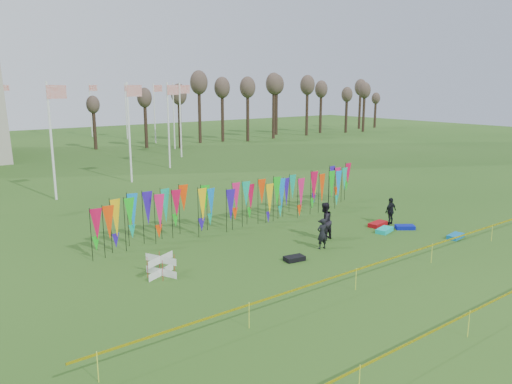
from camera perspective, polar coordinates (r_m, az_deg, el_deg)
ground at (r=22.77m, az=10.84°, el=-8.02°), size 160.00×160.00×0.00m
banner_row at (r=28.20m, az=-0.76°, el=-0.45°), size 18.64×0.64×2.49m
caution_tape_near at (r=21.10m, az=14.77°, el=-7.61°), size 26.00×0.02×0.90m
caution_tape_far at (r=18.84m, az=26.07°, el=-10.92°), size 26.00×0.02×0.90m
tree_line at (r=75.46m, az=2.40°, el=10.94°), size 53.92×1.92×7.84m
box_kite at (r=21.18m, az=-10.80°, el=-8.29°), size 0.80×0.80×0.89m
person_left at (r=24.28m, az=7.56°, el=-4.74°), size 0.61×0.49×1.51m
person_mid at (r=25.63m, az=7.82°, el=-3.32°), size 1.04×0.74×1.95m
person_right at (r=29.22m, az=15.13°, el=-2.12°), size 0.93×0.55×1.55m
kite_bag_turquoise at (r=27.77m, az=14.47°, el=-4.24°), size 1.23×0.84×0.22m
kite_bag_blue at (r=28.67m, az=16.66°, el=-3.87°), size 1.14×1.04×0.21m
kite_bag_red at (r=28.87m, az=13.75°, el=-3.58°), size 1.31×0.76×0.23m
kite_bag_black at (r=22.74m, az=4.41°, el=-7.57°), size 0.98×0.67×0.21m
kite_bag_teal at (r=27.87m, az=21.84°, el=-4.71°), size 1.13×0.66×0.20m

